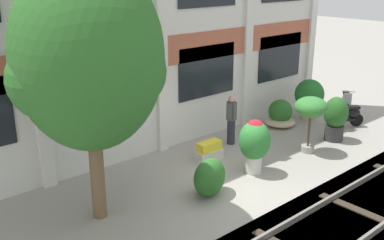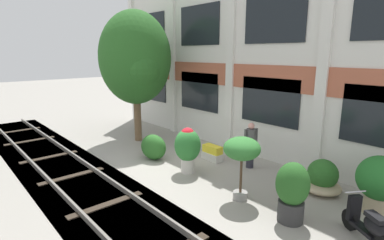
{
  "view_description": "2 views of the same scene",
  "coord_description": "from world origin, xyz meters",
  "px_view_note": "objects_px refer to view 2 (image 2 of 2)",
  "views": [
    {
      "loc": [
        -8.0,
        -7.58,
        5.46
      ],
      "look_at": [
        -0.39,
        1.13,
        1.54
      ],
      "focal_mm": 42.0,
      "sensor_mm": 36.0,
      "label": 1
    },
    {
      "loc": [
        8.15,
        -6.23,
        3.98
      ],
      "look_at": [
        -0.83,
        1.64,
        1.29
      ],
      "focal_mm": 28.0,
      "sensor_mm": 36.0,
      "label": 2
    }
  ],
  "objects_px": {
    "broadleaf_tree": "(135,60)",
    "scooter_near_curb": "(367,224)",
    "potted_plant_wide_bowl": "(322,179)",
    "potted_plant_square_trough": "(212,153)",
    "potted_plant_ribbed_drum": "(292,190)",
    "resident_by_doorway": "(251,144)",
    "topiary_hedge": "(153,147)",
    "potted_plant_stone_basin": "(380,181)",
    "potted_plant_glazed_jar": "(188,146)",
    "potted_plant_tall_urn": "(242,151)"
  },
  "relations": [
    {
      "from": "broadleaf_tree",
      "to": "scooter_near_curb",
      "type": "xyz_separation_m",
      "value": [
        9.89,
        -0.42,
        -3.23
      ]
    },
    {
      "from": "resident_by_doorway",
      "to": "potted_plant_square_trough",
      "type": "bearing_deg",
      "value": -140.61
    },
    {
      "from": "resident_by_doorway",
      "to": "topiary_hedge",
      "type": "xyz_separation_m",
      "value": [
        -2.93,
        -2.1,
        -0.39
      ]
    },
    {
      "from": "potted_plant_tall_urn",
      "to": "topiary_hedge",
      "type": "relative_size",
      "value": 1.68
    },
    {
      "from": "potted_plant_ribbed_drum",
      "to": "broadleaf_tree",
      "type": "bearing_deg",
      "value": 174.14
    },
    {
      "from": "potted_plant_glazed_jar",
      "to": "resident_by_doorway",
      "type": "height_order",
      "value": "resident_by_doorway"
    },
    {
      "from": "scooter_near_curb",
      "to": "potted_plant_wide_bowl",
      "type": "bearing_deg",
      "value": -10.21
    },
    {
      "from": "potted_plant_ribbed_drum",
      "to": "scooter_near_curb",
      "type": "bearing_deg",
      "value": 16.0
    },
    {
      "from": "potted_plant_wide_bowl",
      "to": "potted_plant_square_trough",
      "type": "xyz_separation_m",
      "value": [
        -4.0,
        -0.5,
        -0.14
      ]
    },
    {
      "from": "broadleaf_tree",
      "to": "potted_plant_tall_urn",
      "type": "relative_size",
      "value": 3.25
    },
    {
      "from": "potted_plant_stone_basin",
      "to": "potted_plant_ribbed_drum",
      "type": "bearing_deg",
      "value": -123.18
    },
    {
      "from": "potted_plant_tall_urn",
      "to": "potted_plant_ribbed_drum",
      "type": "distance_m",
      "value": 1.63
    },
    {
      "from": "potted_plant_square_trough",
      "to": "potted_plant_tall_urn",
      "type": "bearing_deg",
      "value": -30.79
    },
    {
      "from": "potted_plant_wide_bowl",
      "to": "scooter_near_curb",
      "type": "distance_m",
      "value": 2.4
    },
    {
      "from": "scooter_near_curb",
      "to": "resident_by_doorway",
      "type": "relative_size",
      "value": 0.74
    },
    {
      "from": "scooter_near_curb",
      "to": "topiary_hedge",
      "type": "relative_size",
      "value": 1.14
    },
    {
      "from": "potted_plant_tall_urn",
      "to": "resident_by_doorway",
      "type": "xyz_separation_m",
      "value": [
        -1.3,
        2.08,
        -0.52
      ]
    },
    {
      "from": "potted_plant_glazed_jar",
      "to": "potted_plant_square_trough",
      "type": "height_order",
      "value": "potted_plant_glazed_jar"
    },
    {
      "from": "topiary_hedge",
      "to": "potted_plant_glazed_jar",
      "type": "bearing_deg",
      "value": 4.52
    },
    {
      "from": "potted_plant_glazed_jar",
      "to": "potted_plant_square_trough",
      "type": "xyz_separation_m",
      "value": [
        -0.31,
        1.49,
        -0.67
      ]
    },
    {
      "from": "potted_plant_tall_urn",
      "to": "potted_plant_stone_basin",
      "type": "relative_size",
      "value": 1.17
    },
    {
      "from": "potted_plant_tall_urn",
      "to": "topiary_hedge",
      "type": "height_order",
      "value": "potted_plant_tall_urn"
    },
    {
      "from": "potted_plant_tall_urn",
      "to": "resident_by_doorway",
      "type": "height_order",
      "value": "potted_plant_tall_urn"
    },
    {
      "from": "broadleaf_tree",
      "to": "potted_plant_stone_basin",
      "type": "distance_m",
      "value": 10.07
    },
    {
      "from": "broadleaf_tree",
      "to": "resident_by_doorway",
      "type": "distance_m",
      "value": 6.32
    },
    {
      "from": "potted_plant_stone_basin",
      "to": "scooter_near_curb",
      "type": "relative_size",
      "value": 1.26
    },
    {
      "from": "potted_plant_stone_basin",
      "to": "potted_plant_square_trough",
      "type": "relative_size",
      "value": 1.76
    },
    {
      "from": "potted_plant_stone_basin",
      "to": "resident_by_doorway",
      "type": "height_order",
      "value": "resident_by_doorway"
    },
    {
      "from": "potted_plant_wide_bowl",
      "to": "topiary_hedge",
      "type": "height_order",
      "value": "potted_plant_wide_bowl"
    },
    {
      "from": "scooter_near_curb",
      "to": "resident_by_doorway",
      "type": "distance_m",
      "value": 4.65
    },
    {
      "from": "potted_plant_glazed_jar",
      "to": "resident_by_doorway",
      "type": "xyz_separation_m",
      "value": [
        1.1,
        1.95,
        -0.06
      ]
    },
    {
      "from": "potted_plant_stone_basin",
      "to": "resident_by_doorway",
      "type": "xyz_separation_m",
      "value": [
        -4.07,
        0.13,
        -0.01
      ]
    },
    {
      "from": "broadleaf_tree",
      "to": "potted_plant_ribbed_drum",
      "type": "xyz_separation_m",
      "value": [
        8.37,
        -0.86,
        -2.86
      ]
    },
    {
      "from": "broadleaf_tree",
      "to": "potted_plant_tall_urn",
      "type": "bearing_deg",
      "value": -7.46
    },
    {
      "from": "potted_plant_wide_bowl",
      "to": "topiary_hedge",
      "type": "relative_size",
      "value": 1.04
    },
    {
      "from": "potted_plant_wide_bowl",
      "to": "resident_by_doorway",
      "type": "height_order",
      "value": "resident_by_doorway"
    },
    {
      "from": "broadleaf_tree",
      "to": "potted_plant_wide_bowl",
      "type": "height_order",
      "value": "broadleaf_tree"
    },
    {
      "from": "resident_by_doorway",
      "to": "potted_plant_wide_bowl",
      "type": "bearing_deg",
      "value": 22.2
    },
    {
      "from": "resident_by_doorway",
      "to": "potted_plant_ribbed_drum",
      "type": "bearing_deg",
      "value": -14.48
    },
    {
      "from": "potted_plant_stone_basin",
      "to": "topiary_hedge",
      "type": "bearing_deg",
      "value": -164.31
    },
    {
      "from": "potted_plant_tall_urn",
      "to": "potted_plant_stone_basin",
      "type": "bearing_deg",
      "value": 35.1
    },
    {
      "from": "potted_plant_wide_bowl",
      "to": "topiary_hedge",
      "type": "distance_m",
      "value": 5.92
    },
    {
      "from": "potted_plant_ribbed_drum",
      "to": "topiary_hedge",
      "type": "relative_size",
      "value": 1.41
    },
    {
      "from": "resident_by_doorway",
      "to": "topiary_hedge",
      "type": "height_order",
      "value": "resident_by_doorway"
    },
    {
      "from": "scooter_near_curb",
      "to": "potted_plant_stone_basin",
      "type": "bearing_deg",
      "value": -46.72
    },
    {
      "from": "topiary_hedge",
      "to": "potted_plant_stone_basin",
      "type": "bearing_deg",
      "value": 15.69
    },
    {
      "from": "potted_plant_glazed_jar",
      "to": "topiary_hedge",
      "type": "height_order",
      "value": "potted_plant_glazed_jar"
    },
    {
      "from": "potted_plant_tall_urn",
      "to": "scooter_near_curb",
      "type": "relative_size",
      "value": 1.47
    },
    {
      "from": "topiary_hedge",
      "to": "broadleaf_tree",
      "type": "bearing_deg",
      "value": 160.66
    },
    {
      "from": "potted_plant_stone_basin",
      "to": "scooter_near_curb",
      "type": "height_order",
      "value": "potted_plant_stone_basin"
    }
  ]
}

